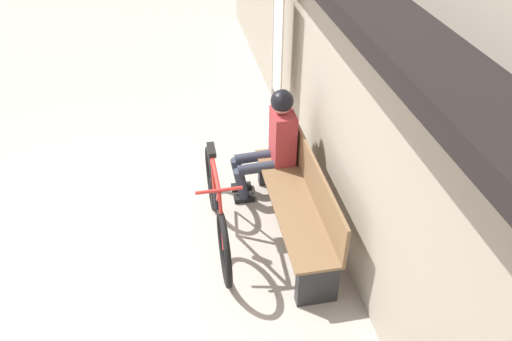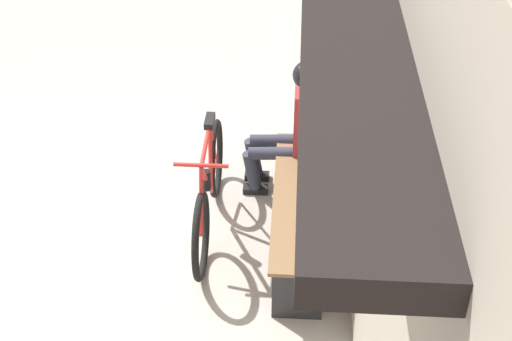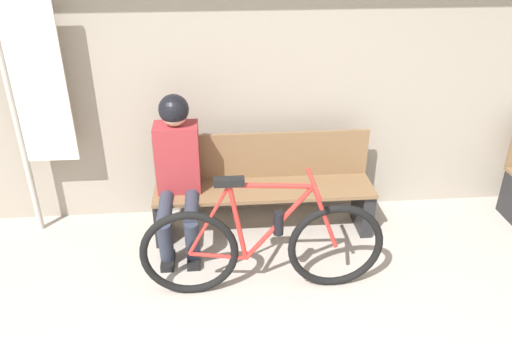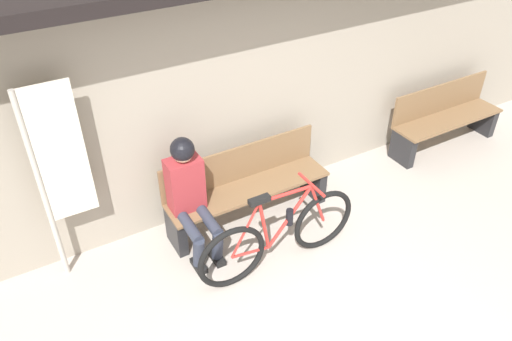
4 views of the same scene
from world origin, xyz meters
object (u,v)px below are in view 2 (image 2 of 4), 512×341
(bicycle, at_px, (209,192))
(person_seated, at_px, (295,120))
(park_bench_near, at_px, (307,199))
(banner_pole, at_px, (328,14))

(bicycle, relative_size, person_seated, 1.38)
(park_bench_near, height_order, bicycle, bicycle)
(park_bench_near, relative_size, banner_pole, 0.92)
(bicycle, distance_m, person_seated, 0.96)
(bicycle, xyz_separation_m, banner_pole, (-1.68, 0.93, 0.82))
(banner_pole, bearing_deg, person_seated, -13.62)
(banner_pole, bearing_deg, park_bench_near, -4.70)
(bicycle, bearing_deg, person_seated, 132.21)
(park_bench_near, distance_m, banner_pole, 1.94)
(bicycle, distance_m, banner_pole, 2.09)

